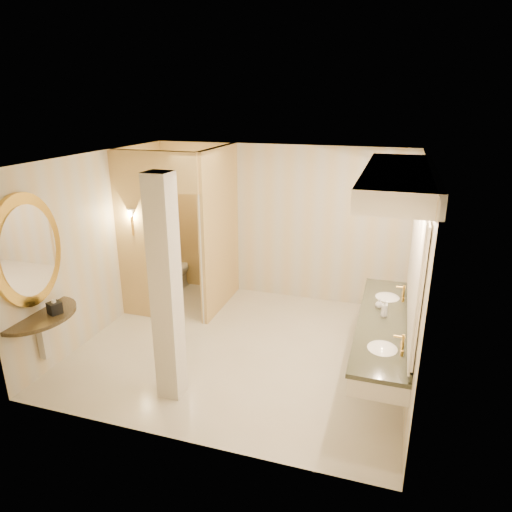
{
  "coord_description": "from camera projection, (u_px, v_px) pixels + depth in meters",
  "views": [
    {
      "loc": [
        1.94,
        -5.49,
        3.42
      ],
      "look_at": [
        0.16,
        0.2,
        1.35
      ],
      "focal_mm": 32.0,
      "sensor_mm": 36.0,
      "label": 1
    }
  ],
  "objects": [
    {
      "name": "tissue_box",
      "position": [
        55.0,
        308.0,
        5.67
      ],
      "size": [
        0.19,
        0.19,
        0.15
      ],
      "primitive_type": "cube",
      "rotation": [
        0.0,
        0.0,
        -0.41
      ],
      "color": "black",
      "rests_on": "console_shelf"
    },
    {
      "name": "wall_right",
      "position": [
        415.0,
        278.0,
        5.54
      ],
      "size": [
        0.02,
        4.0,
        2.7
      ],
      "primitive_type": "cube",
      "color": "beige",
      "rests_on": "floor"
    },
    {
      "name": "pillar",
      "position": [
        166.0,
        291.0,
        5.16
      ],
      "size": [
        0.28,
        0.28,
        2.7
      ],
      "primitive_type": "cube",
      "color": "beige",
      "rests_on": "floor"
    },
    {
      "name": "soap_bottle_b",
      "position": [
        379.0,
        303.0,
        5.82
      ],
      "size": [
        0.1,
        0.1,
        0.12
      ],
      "primitive_type": "imported",
      "rotation": [
        0.0,
        0.0,
        -0.05
      ],
      "color": "silver",
      "rests_on": "vanity"
    },
    {
      "name": "ceiling",
      "position": [
        239.0,
        158.0,
        5.73
      ],
      "size": [
        4.5,
        4.5,
        0.0
      ],
      "primitive_type": "plane",
      "rotation": [
        3.14,
        0.0,
        0.0
      ],
      "color": "silver",
      "rests_on": "wall_back"
    },
    {
      "name": "toilet",
      "position": [
        175.0,
        270.0,
        8.53
      ],
      "size": [
        0.48,
        0.76,
        0.74
      ],
      "primitive_type": "imported",
      "rotation": [
        0.0,
        0.0,
        3.05
      ],
      "color": "white",
      "rests_on": "floor"
    },
    {
      "name": "floor",
      "position": [
        242.0,
        347.0,
        6.62
      ],
      "size": [
        4.5,
        4.5,
        0.0
      ],
      "primitive_type": "plane",
      "color": "beige",
      "rests_on": "ground"
    },
    {
      "name": "toilet_closet",
      "position": [
        195.0,
        231.0,
        7.36
      ],
      "size": [
        1.5,
        1.55,
        2.7
      ],
      "color": "#E1BB76",
      "rests_on": "floor"
    },
    {
      "name": "soap_bottle_a",
      "position": [
        385.0,
        306.0,
        5.74
      ],
      "size": [
        0.06,
        0.06,
        0.14
      ],
      "primitive_type": "imported",
      "rotation": [
        0.0,
        0.0,
        0.01
      ],
      "color": "beige",
      "rests_on": "vanity"
    },
    {
      "name": "console_shelf",
      "position": [
        31.0,
        278.0,
        5.54
      ],
      "size": [
        1.08,
        1.08,
        1.99
      ],
      "color": "black",
      "rests_on": "floor"
    },
    {
      "name": "wall_back",
      "position": [
        278.0,
        223.0,
        7.98
      ],
      "size": [
        4.5,
        0.02,
        2.7
      ],
      "primitive_type": "cube",
      "color": "beige",
      "rests_on": "floor"
    },
    {
      "name": "vanity",
      "position": [
        394.0,
        261.0,
        5.27
      ],
      "size": [
        0.75,
        2.78,
        2.09
      ],
      "color": "beige",
      "rests_on": "floor"
    },
    {
      "name": "wall_sconce",
      "position": [
        131.0,
        214.0,
        6.98
      ],
      "size": [
        0.14,
        0.14,
        0.42
      ],
      "color": "gold",
      "rests_on": "toilet_closet"
    },
    {
      "name": "wall_front",
      "position": [
        172.0,
        326.0,
        4.37
      ],
      "size": [
        4.5,
        0.02,
        2.7
      ],
      "primitive_type": "cube",
      "color": "beige",
      "rests_on": "floor"
    },
    {
      "name": "soap_bottle_c",
      "position": [
        385.0,
        309.0,
        5.57
      ],
      "size": [
        0.09,
        0.09,
        0.22
      ],
      "primitive_type": "imported",
      "rotation": [
        0.0,
        0.0,
        -0.1
      ],
      "color": "#C6B28C",
      "rests_on": "vanity"
    },
    {
      "name": "wall_left",
      "position": [
        99.0,
        244.0,
        6.81
      ],
      "size": [
        0.02,
        4.0,
        2.7
      ],
      "primitive_type": "cube",
      "color": "beige",
      "rests_on": "floor"
    }
  ]
}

